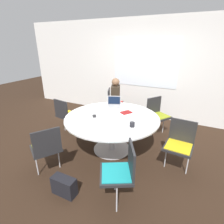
{
  "coord_description": "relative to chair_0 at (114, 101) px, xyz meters",
  "views": [
    {
      "loc": [
        1.36,
        -2.78,
        2.05
      ],
      "look_at": [
        0.0,
        0.0,
        0.83
      ],
      "focal_mm": 28.0,
      "sensor_mm": 36.0,
      "label": 1
    }
  ],
  "objects": [
    {
      "name": "spiral_notebook",
      "position": [
        0.82,
        -1.12,
        0.21
      ],
      "size": [
        0.24,
        0.26,
        0.02
      ],
      "color": "maroon",
      "rests_on": "conference_table"
    },
    {
      "name": "chair_4",
      "position": [
        1.92,
        -1.46,
        0.0
      ],
      "size": [
        0.47,
        0.45,
        0.88
      ],
      "rotation": [
        0.0,
        0.0,
        9.34
      ],
      "color": "#262628",
      "rests_on": "ground_plane"
    },
    {
      "name": "person_0",
      "position": [
        0.17,
        -0.19,
        0.19
      ],
      "size": [
        0.35,
        0.42,
        1.23
      ],
      "rotation": [
        0.0,
        0.0,
        5.1
      ],
      "color": "#2D2319",
      "rests_on": "ground_plane"
    },
    {
      "name": "chair_1",
      "position": [
        -0.61,
        -1.29,
        0.0
      ],
      "size": [
        0.5,
        0.49,
        0.88
      ],
      "rotation": [
        0.0,
        0.0,
        6.12
      ],
      "color": "#262628",
      "rests_on": "ground_plane"
    },
    {
      "name": "laptop",
      "position": [
        0.41,
        -0.84,
        0.25
      ],
      "size": [
        0.36,
        0.33,
        0.21
      ],
      "rotation": [
        0.0,
        0.0,
        0.38
      ],
      "color": "#99999E",
      "rests_on": "conference_table"
    },
    {
      "name": "chair_5",
      "position": [
        1.29,
        -0.33,
        0.0
      ],
      "size": [
        0.59,
        0.6,
        0.88
      ],
      "rotation": [
        0.0,
        0.0,
        10.41
      ],
      "color": "#262628",
      "rests_on": "ground_plane"
    },
    {
      "name": "handbag",
      "position": [
        0.54,
        -2.77,
        -0.39
      ],
      "size": [
        0.36,
        0.16,
        0.28
      ],
      "color": "black",
      "rests_on": "ground_plane"
    },
    {
      "name": "cell_phone",
      "position": [
        0.33,
        -1.55,
        0.2
      ],
      "size": [
        0.14,
        0.15,
        0.01
      ],
      "color": "black",
      "rests_on": "conference_table"
    },
    {
      "name": "conference_table",
      "position": [
        0.65,
        -1.43,
        0.09
      ],
      "size": [
        1.81,
        1.81,
        0.73
      ],
      "color": "#B7B7BC",
      "rests_on": "ground_plane"
    },
    {
      "name": "chair_2",
      "position": [
        0.03,
        -2.54,
        0.0
      ],
      "size": [
        0.59,
        0.6,
        0.88
      ],
      "rotation": [
        0.0,
        0.0,
        7.29
      ],
      "color": "#262628",
      "rests_on": "ground_plane"
    },
    {
      "name": "wall_back",
      "position": [
        0.65,
        0.66,
        0.82
      ],
      "size": [
        8.0,
        0.07,
        2.7
      ],
      "color": "silver",
      "rests_on": "ground_plane"
    },
    {
      "name": "coffee_cup",
      "position": [
        1.14,
        -1.66,
        0.24
      ],
      "size": [
        0.09,
        0.09,
        0.08
      ],
      "color": "black",
      "rests_on": "conference_table"
    },
    {
      "name": "ground_plane",
      "position": [
        0.65,
        -1.43,
        -0.53
      ],
      "size": [
        16.0,
        16.0,
        0.0
      ],
      "primitive_type": "plane",
      "color": "black"
    },
    {
      "name": "chair_3",
      "position": [
        1.31,
        -2.51,
        0.0
      ],
      "size": [
        0.58,
        0.59,
        0.88
      ],
      "rotation": [
        0.0,
        0.0,
        8.35
      ],
      "color": "#262628",
      "rests_on": "ground_plane"
    },
    {
      "name": "chair_0",
      "position": [
        0.0,
        0.0,
        0.0
      ],
      "size": [
        0.55,
        0.57,
        0.88
      ],
      "rotation": [
        0.0,
        0.0,
        5.1
      ],
      "color": "#262628",
      "rests_on": "ground_plane"
    }
  ]
}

